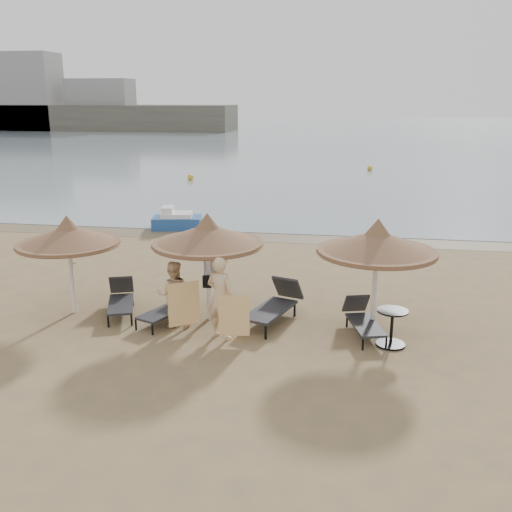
{
  "coord_description": "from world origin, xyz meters",
  "views": [
    {
      "loc": [
        3.43,
        -11.71,
        5.2
      ],
      "look_at": [
        1.33,
        1.2,
        1.55
      ],
      "focal_mm": 40.0,
      "sensor_mm": 36.0,
      "label": 1
    }
  ],
  "objects": [
    {
      "name": "palapa_left",
      "position": [
        -3.2,
        0.76,
        1.97
      ],
      "size": [
        2.5,
        2.5,
        2.48
      ],
      "rotation": [
        0.0,
        0.0,
        -0.43
      ],
      "color": "white",
      "rests_on": "ground"
    },
    {
      "name": "buoy_mid",
      "position": [
        4.93,
        30.96,
        0.2
      ],
      "size": [
        0.39,
        0.39,
        0.39
      ],
      "primitive_type": "sphere",
      "color": "gold",
      "rests_on": "ground"
    },
    {
      "name": "towel_right",
      "position": [
        1.12,
        -0.43,
        0.64
      ],
      "size": [
        0.66,
        0.11,
        0.93
      ],
      "rotation": [
        0.0,
        0.0,
        0.14
      ],
      "color": "orange",
      "rests_on": "ground"
    },
    {
      "name": "far_shore",
      "position": [
        -25.1,
        77.82,
        2.91
      ],
      "size": [
        150.0,
        54.8,
        12.0
      ],
      "color": "#5B5647",
      "rests_on": "ground"
    },
    {
      "name": "person_left",
      "position": [
        -0.46,
        0.29,
        0.92
      ],
      "size": [
        0.93,
        0.68,
        1.85
      ],
      "primitive_type": "imported",
      "rotation": [
        0.0,
        0.0,
        3.3
      ],
      "color": "#DEB88C",
      "rests_on": "ground"
    },
    {
      "name": "bag_patterned",
      "position": [
        0.23,
        1.07,
        1.22
      ],
      "size": [
        0.31,
        0.17,
        0.37
      ],
      "rotation": [
        0.0,
        0.0,
        -0.25
      ],
      "color": "white",
      "rests_on": "ground"
    },
    {
      "name": "palapa_center",
      "position": [
        0.23,
        0.89,
        2.09
      ],
      "size": [
        2.65,
        2.65,
        2.62
      ],
      "rotation": [
        0.0,
        0.0,
        0.35
      ],
      "color": "white",
      "rests_on": "ground"
    },
    {
      "name": "sea",
      "position": [
        0.0,
        80.0,
        0.01
      ],
      "size": [
        200.0,
        140.0,
        0.03
      ],
      "primitive_type": "cube",
      "color": "slate",
      "rests_on": "ground"
    },
    {
      "name": "buoy_left",
      "position": [
        -6.68,
        23.99,
        0.2
      ],
      "size": [
        0.41,
        0.41,
        0.41
      ],
      "primitive_type": "sphere",
      "color": "gold",
      "rests_on": "ground"
    },
    {
      "name": "lounger_far_right",
      "position": [
        3.88,
        0.62,
        0.34
      ],
      "size": [
        1.0,
        1.79,
        0.76
      ],
      "rotation": [
        0.0,
        0.0,
        0.27
      ],
      "color": "black",
      "rests_on": "ground"
    },
    {
      "name": "palapa_right",
      "position": [
        4.11,
        0.72,
        2.11
      ],
      "size": [
        2.68,
        2.68,
        2.66
      ],
      "rotation": [
        0.0,
        0.0,
        0.38
      ],
      "color": "white",
      "rests_on": "ground"
    },
    {
      "name": "towel_left",
      "position": [
        -0.11,
        -0.06,
        0.71
      ],
      "size": [
        0.62,
        0.42,
        1.03
      ],
      "rotation": [
        0.0,
        0.0,
        0.59
      ],
      "color": "orange",
      "rests_on": "ground"
    },
    {
      "name": "lounger_near_left",
      "position": [
        -0.67,
        0.66,
        0.34
      ],
      "size": [
        1.2,
        1.79,
        0.76
      ],
      "rotation": [
        0.0,
        0.0,
        -0.41
      ],
      "color": "black",
      "rests_on": "ground"
    },
    {
      "name": "side_table",
      "position": [
        4.49,
        0.02,
        0.38
      ],
      "size": [
        0.67,
        0.67,
        0.81
      ],
      "rotation": [
        0.0,
        0.0,
        0.19
      ],
      "color": "black",
      "rests_on": "ground"
    },
    {
      "name": "wet_sand_strip",
      "position": [
        0.0,
        9.4,
        0.0
      ],
      "size": [
        200.0,
        1.6,
        0.01
      ],
      "primitive_type": "cube",
      "color": "brown",
      "rests_on": "ground"
    },
    {
      "name": "person_right",
      "position": [
        0.77,
        -0.18,
        1.11
      ],
      "size": [
        1.2,
        1.02,
        2.22
      ],
      "primitive_type": "imported",
      "rotation": [
        0.0,
        0.0,
        2.73
      ],
      "color": "#DEB88C",
      "rests_on": "ground"
    },
    {
      "name": "ground",
      "position": [
        0.0,
        0.0,
        0.0
      ],
      "size": [
        160.0,
        160.0,
        0.0
      ],
      "primitive_type": "plane",
      "color": "olive",
      "rests_on": "ground"
    },
    {
      "name": "pedal_boat",
      "position": [
        -3.46,
        10.31,
        0.34
      ],
      "size": [
        2.12,
        1.49,
        0.91
      ],
      "rotation": [
        0.0,
        0.0,
        0.18
      ],
      "color": "#214C92",
      "rests_on": "ground"
    },
    {
      "name": "lounger_near_right",
      "position": [
        1.83,
        1.06,
        0.42
      ],
      "size": [
        1.32,
        2.18,
        0.93
      ],
      "rotation": [
        0.0,
        0.0,
        -0.33
      ],
      "color": "black",
      "rests_on": "ground"
    },
    {
      "name": "bag_dark",
      "position": [
        0.23,
        0.73,
        1.0
      ],
      "size": [
        0.22,
        0.1,
        0.3
      ],
      "rotation": [
        0.0,
        0.0,
        0.14
      ],
      "color": "black",
      "rests_on": "ground"
    },
    {
      "name": "lounger_far_left",
      "position": [
        -2.05,
        0.97,
        0.36
      ],
      "size": [
        1.16,
        1.87,
        0.8
      ],
      "rotation": [
        0.0,
        0.0,
        0.35
      ],
      "color": "black",
      "rests_on": "ground"
    }
  ]
}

